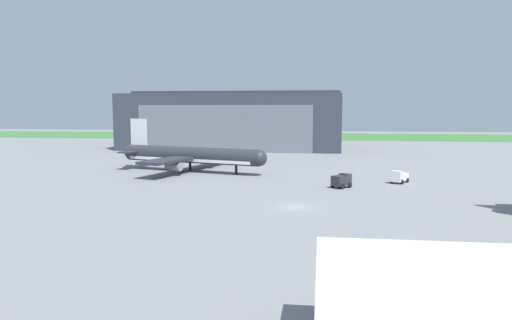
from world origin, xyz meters
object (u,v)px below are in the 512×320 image
object	(u,v)px
airliner_far_right	(190,156)
pushback_tractor	(341,180)
maintenance_hangar	(235,121)
fuel_bowser	(399,177)

from	to	relation	value
airliner_far_right	pushback_tractor	bearing A→B (deg)	-28.54
maintenance_hangar	airliner_far_right	xyz separation A→B (m)	(1.88, -65.46, -5.74)
pushback_tractor	maintenance_hangar	bearing A→B (deg)	111.93
pushback_tractor	fuel_bowser	bearing A→B (deg)	32.25
fuel_bowser	maintenance_hangar	bearing A→B (deg)	120.13
fuel_bowser	pushback_tractor	distance (m)	12.70
maintenance_hangar	fuel_bowser	xyz separation A→B (m)	(43.96, -75.73, -8.10)
airliner_far_right	pushback_tractor	world-z (taller)	airliner_far_right
pushback_tractor	airliner_far_right	bearing A→B (deg)	151.46
maintenance_hangar	fuel_bowser	bearing A→B (deg)	-59.87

